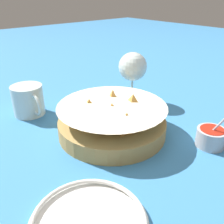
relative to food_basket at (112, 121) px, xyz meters
The scene contains 6 objects.
ground_plane 0.04m from the food_basket, 143.72° to the left, with size 4.00×4.00×0.00m, color teal.
food_basket is the anchor object (origin of this frame).
sauce_cup 0.24m from the food_basket, 35.14° to the left, with size 0.07×0.07×0.11m.
wine_glass 0.23m from the food_basket, 121.73° to the left, with size 0.09×0.09×0.16m.
beer_mug 0.26m from the food_basket, 155.03° to the right, with size 0.12×0.09×0.09m.
side_plate 0.28m from the food_basket, 48.44° to the right, with size 0.19×0.19×0.01m.
Camera 1 is at (0.44, -0.37, 0.33)m, focal length 40.00 mm.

